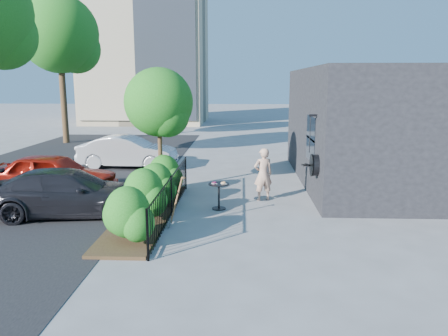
{
  "coord_description": "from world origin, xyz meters",
  "views": [
    {
      "loc": [
        0.37,
        -11.17,
        3.54
      ],
      "look_at": [
        -0.12,
        0.63,
        1.2
      ],
      "focal_mm": 35.0,
      "sensor_mm": 36.0,
      "label": 1
    }
  ],
  "objects_px": {
    "street_tree_far": "(60,39)",
    "car_darkgrey": "(69,193)",
    "woman": "(263,174)",
    "car_silver": "(128,152)",
    "cafe_table": "(219,191)",
    "shovel": "(175,205)",
    "patio_tree": "(161,107)",
    "car_red": "(54,175)"
  },
  "relations": [
    {
      "from": "street_tree_far",
      "to": "car_red",
      "type": "bearing_deg",
      "value": -69.86
    },
    {
      "from": "street_tree_far",
      "to": "woman",
      "type": "height_order",
      "value": "street_tree_far"
    },
    {
      "from": "shovel",
      "to": "cafe_table",
      "type": "bearing_deg",
      "value": 59.18
    },
    {
      "from": "patio_tree",
      "to": "woman",
      "type": "relative_size",
      "value": 2.46
    },
    {
      "from": "street_tree_far",
      "to": "cafe_table",
      "type": "distance_m",
      "value": 17.27
    },
    {
      "from": "patio_tree",
      "to": "car_red",
      "type": "xyz_separation_m",
      "value": [
        -3.32,
        -0.75,
        -2.09
      ]
    },
    {
      "from": "street_tree_far",
      "to": "car_red",
      "type": "distance_m",
      "value": 13.77
    },
    {
      "from": "street_tree_far",
      "to": "car_darkgrey",
      "type": "xyz_separation_m",
      "value": [
        5.67,
        -13.96,
        -5.3
      ]
    },
    {
      "from": "car_darkgrey",
      "to": "car_red",
      "type": "bearing_deg",
      "value": 23.56
    },
    {
      "from": "shovel",
      "to": "car_darkgrey",
      "type": "height_order",
      "value": "shovel"
    },
    {
      "from": "car_silver",
      "to": "car_darkgrey",
      "type": "bearing_deg",
      "value": -176.04
    },
    {
      "from": "street_tree_far",
      "to": "woman",
      "type": "bearing_deg",
      "value": -48.18
    },
    {
      "from": "car_red",
      "to": "car_darkgrey",
      "type": "bearing_deg",
      "value": -144.95
    },
    {
      "from": "shovel",
      "to": "car_silver",
      "type": "distance_m",
      "value": 8.22
    },
    {
      "from": "woman",
      "to": "shovel",
      "type": "xyz_separation_m",
      "value": [
        -2.27,
        -2.66,
        -0.22
      ]
    },
    {
      "from": "shovel",
      "to": "car_red",
      "type": "distance_m",
      "value": 5.21
    },
    {
      "from": "street_tree_far",
      "to": "car_silver",
      "type": "distance_m",
      "value": 10.57
    },
    {
      "from": "cafe_table",
      "to": "car_red",
      "type": "xyz_separation_m",
      "value": [
        -5.28,
        1.3,
        0.16
      ]
    },
    {
      "from": "patio_tree",
      "to": "car_red",
      "type": "height_order",
      "value": "patio_tree"
    },
    {
      "from": "shovel",
      "to": "car_silver",
      "type": "bearing_deg",
      "value": 112.5
    },
    {
      "from": "patio_tree",
      "to": "woman",
      "type": "xyz_separation_m",
      "value": [
        3.25,
        -1.04,
        -1.96
      ]
    },
    {
      "from": "patio_tree",
      "to": "car_red",
      "type": "relative_size",
      "value": 1.0
    },
    {
      "from": "car_silver",
      "to": "cafe_table",
      "type": "bearing_deg",
      "value": -142.38
    },
    {
      "from": "cafe_table",
      "to": "car_red",
      "type": "distance_m",
      "value": 5.44
    },
    {
      "from": "shovel",
      "to": "car_darkgrey",
      "type": "xyz_separation_m",
      "value": [
        -3.01,
        0.94,
        0.04
      ]
    },
    {
      "from": "patio_tree",
      "to": "shovel",
      "type": "distance_m",
      "value": 4.41
    },
    {
      "from": "woman",
      "to": "car_silver",
      "type": "height_order",
      "value": "woman"
    },
    {
      "from": "car_silver",
      "to": "car_darkgrey",
      "type": "distance_m",
      "value": 6.66
    },
    {
      "from": "shovel",
      "to": "car_darkgrey",
      "type": "bearing_deg",
      "value": 162.76
    },
    {
      "from": "cafe_table",
      "to": "street_tree_far",
      "type": "bearing_deg",
      "value": 126.11
    },
    {
      "from": "cafe_table",
      "to": "shovel",
      "type": "distance_m",
      "value": 1.92
    },
    {
      "from": "car_red",
      "to": "shovel",
      "type": "bearing_deg",
      "value": -121.95
    },
    {
      "from": "shovel",
      "to": "car_red",
      "type": "bearing_deg",
      "value": 145.56
    },
    {
      "from": "patio_tree",
      "to": "car_darkgrey",
      "type": "relative_size",
      "value": 0.92
    },
    {
      "from": "patio_tree",
      "to": "street_tree_far",
      "type": "xyz_separation_m",
      "value": [
        -7.7,
        11.2,
        3.15
      ]
    },
    {
      "from": "cafe_table",
      "to": "car_darkgrey",
      "type": "xyz_separation_m",
      "value": [
        -4.0,
        -0.71,
        0.11
      ]
    },
    {
      "from": "patio_tree",
      "to": "car_silver",
      "type": "xyz_separation_m",
      "value": [
        -2.16,
        3.89,
        -2.1
      ]
    },
    {
      "from": "patio_tree",
      "to": "shovel",
      "type": "xyz_separation_m",
      "value": [
        0.98,
        -3.7,
        -2.18
      ]
    },
    {
      "from": "car_red",
      "to": "car_silver",
      "type": "height_order",
      "value": "car_red"
    },
    {
      "from": "patio_tree",
      "to": "shovel",
      "type": "bearing_deg",
      "value": -75.13
    },
    {
      "from": "street_tree_far",
      "to": "shovel",
      "type": "xyz_separation_m",
      "value": [
        8.68,
        -14.9,
        -5.34
      ]
    },
    {
      "from": "cafe_table",
      "to": "car_silver",
      "type": "height_order",
      "value": "car_silver"
    }
  ]
}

